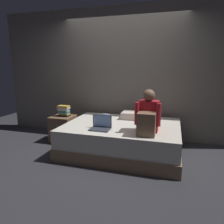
{
  "coord_description": "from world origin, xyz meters",
  "views": [
    {
      "loc": [
        1.03,
        -3.1,
        1.49
      ],
      "look_at": [
        0.07,
        0.1,
        0.77
      ],
      "focal_mm": 33.07,
      "sensor_mm": 36.0,
      "label": 1
    }
  ],
  "objects_px": {
    "bed": "(122,138)",
    "laptop": "(101,126)",
    "nightstand": "(63,128)",
    "clothes_pile": "(105,117)",
    "pillow": "(137,115)",
    "book_stack": "(64,111)",
    "person_sitting": "(148,117)"
  },
  "relations": [
    {
      "from": "bed",
      "to": "nightstand",
      "type": "height_order",
      "value": "nightstand"
    },
    {
      "from": "person_sitting",
      "to": "pillow",
      "type": "bearing_deg",
      "value": 110.52
    },
    {
      "from": "bed",
      "to": "person_sitting",
      "type": "relative_size",
      "value": 3.05
    },
    {
      "from": "laptop",
      "to": "clothes_pile",
      "type": "relative_size",
      "value": 1.29
    },
    {
      "from": "laptop",
      "to": "book_stack",
      "type": "distance_m",
      "value": 1.19
    },
    {
      "from": "nightstand",
      "to": "laptop",
      "type": "relative_size",
      "value": 1.63
    },
    {
      "from": "book_stack",
      "to": "pillow",
      "type": "bearing_deg",
      "value": 8.79
    },
    {
      "from": "bed",
      "to": "laptop",
      "type": "relative_size",
      "value": 6.25
    },
    {
      "from": "nightstand",
      "to": "person_sitting",
      "type": "xyz_separation_m",
      "value": [
        1.78,
        -0.57,
        0.51
      ]
    },
    {
      "from": "pillow",
      "to": "book_stack",
      "type": "relative_size",
      "value": 2.4
    },
    {
      "from": "book_stack",
      "to": "nightstand",
      "type": "bearing_deg",
      "value": -149.67
    },
    {
      "from": "nightstand",
      "to": "clothes_pile",
      "type": "distance_m",
      "value": 0.97
    },
    {
      "from": "person_sitting",
      "to": "book_stack",
      "type": "distance_m",
      "value": 1.86
    },
    {
      "from": "person_sitting",
      "to": "laptop",
      "type": "distance_m",
      "value": 0.77
    },
    {
      "from": "pillow",
      "to": "book_stack",
      "type": "height_order",
      "value": "book_stack"
    },
    {
      "from": "bed",
      "to": "laptop",
      "type": "xyz_separation_m",
      "value": [
        -0.26,
        -0.4,
        0.32
      ]
    },
    {
      "from": "person_sitting",
      "to": "clothes_pile",
      "type": "height_order",
      "value": "person_sitting"
    },
    {
      "from": "nightstand",
      "to": "person_sitting",
      "type": "relative_size",
      "value": 0.8
    },
    {
      "from": "bed",
      "to": "pillow",
      "type": "relative_size",
      "value": 3.57
    },
    {
      "from": "pillow",
      "to": "book_stack",
      "type": "distance_m",
      "value": 1.47
    },
    {
      "from": "laptop",
      "to": "book_stack",
      "type": "xyz_separation_m",
      "value": [
        -1.02,
        0.62,
        0.06
      ]
    },
    {
      "from": "person_sitting",
      "to": "book_stack",
      "type": "xyz_separation_m",
      "value": [
        -1.76,
        0.59,
        -0.13
      ]
    },
    {
      "from": "pillow",
      "to": "laptop",
      "type": "bearing_deg",
      "value": -117.17
    },
    {
      "from": "laptop",
      "to": "pillow",
      "type": "bearing_deg",
      "value": 62.83
    },
    {
      "from": "pillow",
      "to": "clothes_pile",
      "type": "xyz_separation_m",
      "value": [
        -0.56,
        -0.23,
        -0.01
      ]
    },
    {
      "from": "nightstand",
      "to": "book_stack",
      "type": "height_order",
      "value": "book_stack"
    },
    {
      "from": "nightstand",
      "to": "clothes_pile",
      "type": "height_order",
      "value": "clothes_pile"
    },
    {
      "from": "person_sitting",
      "to": "laptop",
      "type": "height_order",
      "value": "person_sitting"
    },
    {
      "from": "nightstand",
      "to": "pillow",
      "type": "bearing_deg",
      "value": 9.21
    },
    {
      "from": "nightstand",
      "to": "person_sitting",
      "type": "bearing_deg",
      "value": -17.85
    },
    {
      "from": "person_sitting",
      "to": "clothes_pile",
      "type": "distance_m",
      "value": 1.06
    },
    {
      "from": "laptop",
      "to": "pillow",
      "type": "distance_m",
      "value": 0.95
    }
  ]
}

